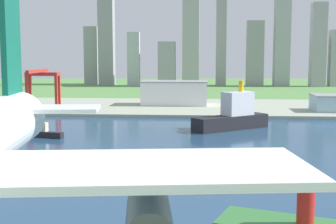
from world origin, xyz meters
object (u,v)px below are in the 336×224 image
object	(u,v)px
port_crane_red	(42,80)
cargo_ship	(233,116)
warehouse_main	(174,93)
tugboat_small	(45,132)

from	to	relation	value
port_crane_red	cargo_ship	bearing A→B (deg)	-26.08
cargo_ship	warehouse_main	size ratio (longest dim) A/B	0.84
cargo_ship	port_crane_red	bearing A→B (deg)	153.92
cargo_ship	tugboat_small	world-z (taller)	cargo_ship
tugboat_small	port_crane_red	xyz separation A→B (m)	(-42.07, 117.71, 24.74)
port_crane_red	warehouse_main	size ratio (longest dim) A/B	0.76
port_crane_red	warehouse_main	bearing A→B (deg)	26.68
cargo_ship	port_crane_red	size ratio (longest dim) A/B	1.10
warehouse_main	tugboat_small	bearing A→B (deg)	-110.97
tugboat_small	warehouse_main	xyz separation A→B (m)	(65.90, 171.97, 10.31)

